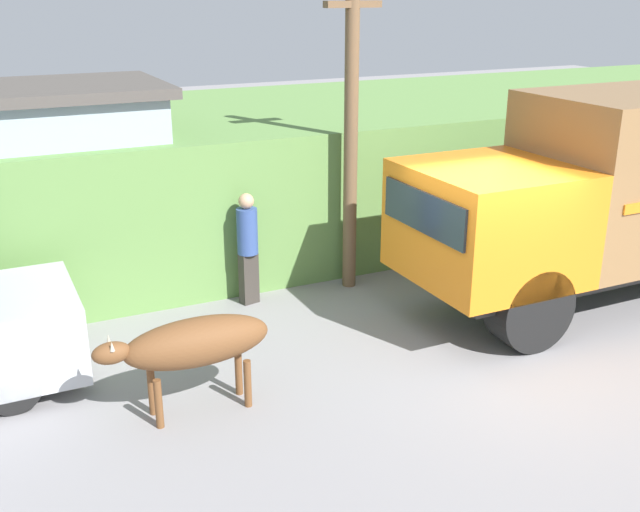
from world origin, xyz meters
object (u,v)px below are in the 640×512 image
(pedestrian_on_hill, at_px, (248,243))
(utility_pole, at_px, (351,127))
(cargo_truck, at_px, (637,186))
(brown_cow, at_px, (194,344))

(pedestrian_on_hill, xyz_separation_m, utility_pole, (1.76, -0.02, 1.66))
(cargo_truck, relative_size, pedestrian_on_hill, 4.09)
(brown_cow, bearing_deg, cargo_truck, 12.86)
(cargo_truck, xyz_separation_m, brown_cow, (-7.30, -0.50, -0.93))
(brown_cow, relative_size, utility_pole, 0.40)
(utility_pole, bearing_deg, brown_cow, -141.49)
(cargo_truck, bearing_deg, utility_pole, 148.74)
(brown_cow, distance_m, pedestrian_on_hill, 3.24)
(cargo_truck, height_order, utility_pole, utility_pole)
(brown_cow, height_order, pedestrian_on_hill, pedestrian_on_hill)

